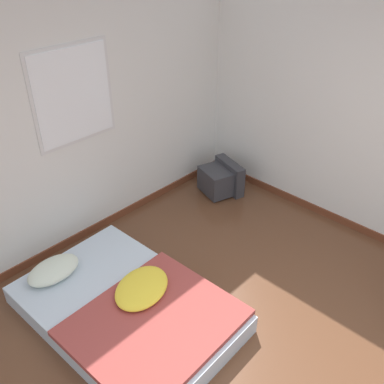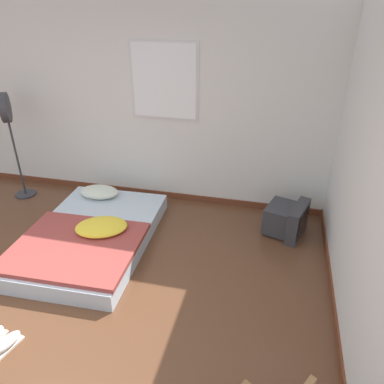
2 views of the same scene
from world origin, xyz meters
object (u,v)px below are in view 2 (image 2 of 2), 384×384
crt_tv (287,219)px  sneaker_pair (0,341)px  mattress_bed (91,235)px  standing_fan (8,122)px

crt_tv → sneaker_pair: crt_tv is taller
crt_tv → mattress_bed: bearing=-160.8°
mattress_bed → crt_tv: bearing=19.2°
crt_tv → standing_fan: 3.85m
mattress_bed → crt_tv: (2.22, 0.77, 0.07)m
sneaker_pair → crt_tv: bearing=44.7°
mattress_bed → sneaker_pair: mattress_bed is taller
mattress_bed → sneaker_pair: bearing=-93.1°
mattress_bed → sneaker_pair: (-0.08, -1.50, -0.08)m
mattress_bed → sneaker_pair: size_ratio=6.96×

